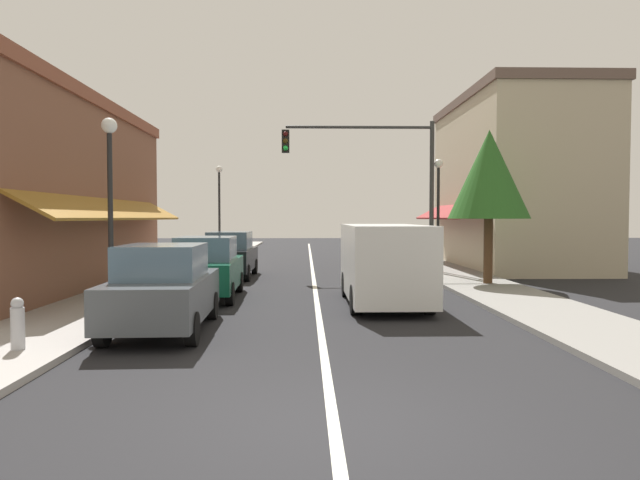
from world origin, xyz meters
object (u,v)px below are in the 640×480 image
(parked_car_second_left, at_px, (207,268))
(traffic_signal_mast_arm, at_px, (381,169))
(street_lamp_left_far, at_px, (219,197))
(parked_car_third_left, at_px, (230,255))
(street_lamp_left_near, at_px, (110,182))
(parked_car_nearest_left, at_px, (164,289))
(tree_right_near, at_px, (489,175))
(street_lamp_right_mid, at_px, (438,197))
(van_in_lane, at_px, (384,261))
(fire_hydrant, at_px, (18,324))

(parked_car_second_left, xyz_separation_m, traffic_signal_mast_arm, (5.85, 6.63, 3.39))
(street_lamp_left_far, bearing_deg, parked_car_third_left, -78.95)
(parked_car_second_left, relative_size, street_lamp_left_near, 0.89)
(parked_car_nearest_left, xyz_separation_m, parked_car_third_left, (-0.03, 10.42, 0.00))
(parked_car_second_left, distance_m, tree_right_near, 9.71)
(parked_car_nearest_left, distance_m, parked_car_second_left, 4.74)
(street_lamp_right_mid, xyz_separation_m, street_lamp_left_far, (-10.05, 7.96, 0.25))
(parked_car_third_left, bearing_deg, van_in_lane, -53.50)
(parked_car_nearest_left, relative_size, traffic_signal_mast_arm, 0.67)
(parked_car_nearest_left, xyz_separation_m, fire_hydrant, (-1.91, -2.00, -0.33))
(van_in_lane, bearing_deg, street_lamp_left_far, 112.92)
(parked_car_third_left, height_order, traffic_signal_mast_arm, traffic_signal_mast_arm)
(street_lamp_left_near, height_order, street_lamp_right_mid, street_lamp_right_mid)
(parked_car_nearest_left, xyz_separation_m, parked_car_second_left, (0.05, 4.74, 0.00))
(fire_hydrant, bearing_deg, street_lamp_right_mid, 52.97)
(street_lamp_left_far, distance_m, tree_right_near, 16.23)
(van_in_lane, height_order, street_lamp_left_far, street_lamp_left_far)
(parked_car_third_left, distance_m, traffic_signal_mast_arm, 6.90)
(parked_car_third_left, xyz_separation_m, van_in_lane, (4.97, -6.92, 0.27))
(parked_car_second_left, xyz_separation_m, parked_car_third_left, (-0.08, 5.69, 0.00))
(street_lamp_right_mid, bearing_deg, van_in_lane, -112.59)
(street_lamp_left_far, bearing_deg, street_lamp_left_near, -89.67)
(van_in_lane, bearing_deg, parked_car_third_left, 125.71)
(parked_car_third_left, distance_m, street_lamp_left_near, 8.95)
(van_in_lane, bearing_deg, traffic_signal_mast_arm, 83.01)
(tree_right_near, height_order, fire_hydrant, tree_right_near)
(street_lamp_left_far, bearing_deg, tree_right_near, -48.44)
(traffic_signal_mast_arm, bearing_deg, parked_car_nearest_left, -117.47)
(parked_car_nearest_left, distance_m, parked_car_third_left, 10.42)
(street_lamp_right_mid, height_order, tree_right_near, tree_right_near)
(street_lamp_left_near, bearing_deg, parked_car_nearest_left, -48.61)
(parked_car_second_left, bearing_deg, parked_car_nearest_left, -92.07)
(parked_car_nearest_left, bearing_deg, fire_hydrant, -135.36)
(van_in_lane, relative_size, traffic_signal_mast_arm, 0.84)
(street_lamp_left_near, height_order, street_lamp_left_far, street_lamp_left_far)
(parked_car_nearest_left, xyz_separation_m, street_lamp_left_near, (-1.69, 1.92, 2.25))
(parked_car_third_left, bearing_deg, street_lamp_left_near, -100.23)
(parked_car_nearest_left, bearing_deg, street_lamp_left_far, 93.62)
(street_lamp_left_near, bearing_deg, fire_hydrant, -93.27)
(street_lamp_left_near, xyz_separation_m, fire_hydrant, (-0.22, -3.92, -2.58))
(street_lamp_right_mid, relative_size, tree_right_near, 0.90)
(parked_car_third_left, distance_m, street_lamp_left_far, 9.54)
(parked_car_second_left, xyz_separation_m, street_lamp_left_far, (-1.85, 14.71, 2.53))
(fire_hydrant, bearing_deg, parked_car_nearest_left, 46.28)
(street_lamp_left_near, bearing_deg, parked_car_third_left, 78.95)
(traffic_signal_mast_arm, height_order, street_lamp_left_near, traffic_signal_mast_arm)
(street_lamp_right_mid, relative_size, street_lamp_left_far, 0.92)
(street_lamp_left_near, bearing_deg, traffic_signal_mast_arm, 51.19)
(van_in_lane, height_order, street_lamp_left_near, street_lamp_left_near)
(parked_car_third_left, bearing_deg, parked_car_nearest_left, -89.02)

